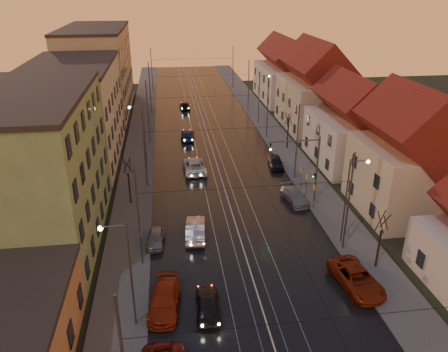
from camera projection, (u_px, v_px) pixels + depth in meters
name	position (u px, v px, depth m)	size (l,w,h in m)	color
ground	(270.00, 334.00, 28.86)	(160.00, 160.00, 0.00)	black
road	(208.00, 138.00, 65.06)	(16.00, 120.00, 0.04)	black
sidewalk_left	(141.00, 140.00, 63.81)	(4.00, 120.00, 0.15)	#4C4C4C
sidewalk_right	(274.00, 134.00, 66.26)	(4.00, 120.00, 0.15)	#4C4C4C
tram_rail_0	(194.00, 138.00, 64.77)	(0.06, 120.00, 0.03)	gray
tram_rail_1	(203.00, 138.00, 64.95)	(0.06, 120.00, 0.03)	gray
tram_rail_2	(214.00, 137.00, 65.14)	(0.06, 120.00, 0.03)	gray
tram_rail_3	(223.00, 137.00, 65.31)	(0.06, 120.00, 0.03)	gray
apartment_left_1	(32.00, 174.00, 36.75)	(10.00, 18.00, 13.00)	#6C8B58
apartment_left_2	(75.00, 114.00, 55.05)	(10.00, 20.00, 12.00)	#B5AF8C
apartment_left_3	(98.00, 71.00, 76.37)	(10.00, 24.00, 14.00)	tan
house_right_1	(408.00, 160.00, 42.29)	(8.67, 10.20, 10.80)	beige
house_right_2	(353.00, 128.00, 54.39)	(9.18, 12.24, 9.20)	silver
house_right_3	(315.00, 91.00, 67.49)	(9.18, 14.28, 11.50)	beige
house_right_4	(285.00, 74.00, 84.09)	(9.18, 16.32, 10.00)	silver
catenary_pole_l_1	(139.00, 216.00, 34.12)	(0.16, 0.16, 9.00)	#595B60
catenary_pole_r_1	(348.00, 203.00, 36.22)	(0.16, 0.16, 9.00)	#595B60
catenary_pole_l_2	(145.00, 150.00, 47.70)	(0.16, 0.16, 9.00)	#595B60
catenary_pole_r_2	(297.00, 143.00, 49.80)	(0.16, 0.16, 9.00)	#595B60
catenary_pole_l_3	(148.00, 112.00, 61.28)	(0.16, 0.16, 9.00)	#595B60
catenary_pole_r_3	(268.00, 108.00, 63.38)	(0.16, 0.16, 9.00)	#595B60
catenary_pole_l_4	(150.00, 89.00, 74.85)	(0.16, 0.16, 9.00)	#595B60
catenary_pole_r_4	(249.00, 86.00, 76.95)	(0.16, 0.16, 9.00)	#595B60
catenary_pole_l_5	(152.00, 70.00, 91.14)	(0.16, 0.16, 9.00)	#595B60
catenary_pole_r_5	(233.00, 68.00, 93.25)	(0.16, 0.16, 9.00)	#595B60
street_lamp_0	(125.00, 266.00, 27.57)	(1.75, 0.32, 8.00)	#595B60
street_lamp_1	(350.00, 193.00, 37.03)	(1.75, 0.32, 8.00)	#595B60
street_lamp_2	(142.00, 130.00, 52.91)	(1.75, 0.32, 8.00)	#595B60
street_lamp_3	(261.00, 94.00, 69.62)	(1.75, 0.32, 8.00)	#595B60
traffic_light_mast	(308.00, 162.00, 44.25)	(5.30, 0.32, 7.20)	#595B60
bare_tree_0	(129.00, 182.00, 44.71)	(1.09, 1.09, 5.11)	black
bare_tree_1	(380.00, 242.00, 34.53)	(1.09, 1.09, 5.11)	black
bare_tree_2	(288.00, 132.00, 59.89)	(1.09, 1.09, 5.11)	black
driving_car_0	(208.00, 304.00, 30.44)	(1.65, 4.10, 1.40)	black
driving_car_1	(195.00, 229.00, 39.51)	(1.68, 4.81, 1.59)	#ACACB2
driving_car_2	(194.00, 166.00, 53.22)	(2.57, 5.58, 1.55)	silver
driving_car_3	(187.00, 135.00, 64.15)	(1.92, 4.72, 1.37)	#192A4D
driving_car_4	(185.00, 105.00, 79.39)	(1.65, 4.10, 1.40)	black
parked_left_2	(164.00, 300.00, 30.81)	(2.03, 5.00, 1.45)	#A02910
parked_left_3	(156.00, 238.00, 38.49)	(1.44, 3.57, 1.22)	#95959A
parked_right_0	(356.00, 278.00, 33.03)	(2.53, 5.49, 1.53)	maroon
parked_right_1	(295.00, 196.00, 45.98)	(1.87, 4.61, 1.34)	gray
parked_right_2	(276.00, 162.00, 54.46)	(1.63, 4.05, 1.38)	black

